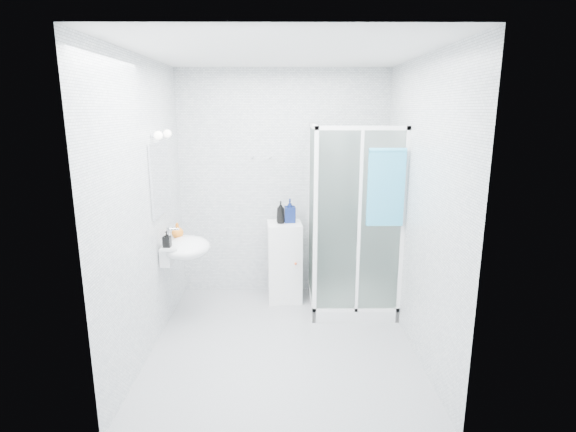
{
  "coord_description": "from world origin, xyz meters",
  "views": [
    {
      "loc": [
        0.03,
        -3.85,
        2.15
      ],
      "look_at": [
        0.05,
        0.35,
        1.15
      ],
      "focal_mm": 28.0,
      "sensor_mm": 36.0,
      "label": 1
    }
  ],
  "objects_px": {
    "shampoo_bottle_b": "(290,211)",
    "wall_basin": "(185,248)",
    "storage_cabinet": "(285,262)",
    "soap_dispenser_black": "(167,239)",
    "hand_towel": "(386,186)",
    "shower_enclosure": "(345,270)",
    "soap_dispenser_orange": "(177,230)",
    "shampoo_bottle_a": "(281,212)"
  },
  "relations": [
    {
      "from": "storage_cabinet",
      "to": "soap_dispenser_orange",
      "type": "bearing_deg",
      "value": -163.5
    },
    {
      "from": "soap_dispenser_black",
      "to": "hand_towel",
      "type": "bearing_deg",
      "value": 2.43
    },
    {
      "from": "shower_enclosure",
      "to": "wall_basin",
      "type": "xyz_separation_m",
      "value": [
        -1.66,
        -0.32,
        0.35
      ]
    },
    {
      "from": "wall_basin",
      "to": "soap_dispenser_black",
      "type": "bearing_deg",
      "value": -125.53
    },
    {
      "from": "wall_basin",
      "to": "shampoo_bottle_a",
      "type": "height_order",
      "value": "shampoo_bottle_a"
    },
    {
      "from": "storage_cabinet",
      "to": "soap_dispenser_orange",
      "type": "relative_size",
      "value": 5.83
    },
    {
      "from": "shampoo_bottle_a",
      "to": "soap_dispenser_orange",
      "type": "distance_m",
      "value": 1.14
    },
    {
      "from": "shower_enclosure",
      "to": "soap_dispenser_orange",
      "type": "distance_m",
      "value": 1.83
    },
    {
      "from": "shower_enclosure",
      "to": "shampoo_bottle_a",
      "type": "xyz_separation_m",
      "value": [
        -0.7,
        0.24,
        0.59
      ]
    },
    {
      "from": "shower_enclosure",
      "to": "shampoo_bottle_b",
      "type": "xyz_separation_m",
      "value": [
        -0.59,
        0.29,
        0.6
      ]
    },
    {
      "from": "shampoo_bottle_a",
      "to": "wall_basin",
      "type": "bearing_deg",
      "value": -150.01
    },
    {
      "from": "shampoo_bottle_b",
      "to": "soap_dispenser_black",
      "type": "bearing_deg",
      "value": -146.69
    },
    {
      "from": "storage_cabinet",
      "to": "hand_towel",
      "type": "xyz_separation_m",
      "value": [
        0.97,
        -0.65,
        0.99
      ]
    },
    {
      "from": "wall_basin",
      "to": "hand_towel",
      "type": "distance_m",
      "value": 2.08
    },
    {
      "from": "shampoo_bottle_b",
      "to": "wall_basin",
      "type": "bearing_deg",
      "value": -150.31
    },
    {
      "from": "storage_cabinet",
      "to": "shampoo_bottle_a",
      "type": "bearing_deg",
      "value": -172.5
    },
    {
      "from": "storage_cabinet",
      "to": "shampoo_bottle_a",
      "type": "relative_size",
      "value": 3.66
    },
    {
      "from": "wall_basin",
      "to": "storage_cabinet",
      "type": "height_order",
      "value": "wall_basin"
    },
    {
      "from": "wall_basin",
      "to": "hand_towel",
      "type": "relative_size",
      "value": 0.75
    },
    {
      "from": "wall_basin",
      "to": "shower_enclosure",
      "type": "bearing_deg",
      "value": 10.81
    },
    {
      "from": "storage_cabinet",
      "to": "shower_enclosure",
      "type": "bearing_deg",
      "value": -24.72
    },
    {
      "from": "shower_enclosure",
      "to": "shampoo_bottle_b",
      "type": "bearing_deg",
      "value": 154.12
    },
    {
      "from": "shower_enclosure",
      "to": "soap_dispenser_orange",
      "type": "bearing_deg",
      "value": -174.5
    },
    {
      "from": "storage_cabinet",
      "to": "shampoo_bottle_b",
      "type": "xyz_separation_m",
      "value": [
        0.06,
        0.04,
        0.59
      ]
    },
    {
      "from": "storage_cabinet",
      "to": "soap_dispenser_black",
      "type": "bearing_deg",
      "value": -150.98
    },
    {
      "from": "shampoo_bottle_a",
      "to": "soap_dispenser_black",
      "type": "bearing_deg",
      "value": -146.12
    },
    {
      "from": "storage_cabinet",
      "to": "soap_dispenser_black",
      "type": "distance_m",
      "value": 1.43
    },
    {
      "from": "shower_enclosure",
      "to": "shampoo_bottle_b",
      "type": "height_order",
      "value": "shower_enclosure"
    },
    {
      "from": "shower_enclosure",
      "to": "shampoo_bottle_a",
      "type": "distance_m",
      "value": 0.94
    },
    {
      "from": "shower_enclosure",
      "to": "soap_dispenser_black",
      "type": "xyz_separation_m",
      "value": [
        -1.78,
        -0.49,
        0.49
      ]
    },
    {
      "from": "storage_cabinet",
      "to": "soap_dispenser_black",
      "type": "relative_size",
      "value": 5.81
    },
    {
      "from": "hand_towel",
      "to": "soap_dispenser_black",
      "type": "xyz_separation_m",
      "value": [
        -2.09,
        -0.09,
        -0.5
      ]
    },
    {
      "from": "soap_dispenser_black",
      "to": "storage_cabinet",
      "type": "bearing_deg",
      "value": 33.18
    },
    {
      "from": "shampoo_bottle_b",
      "to": "soap_dispenser_orange",
      "type": "bearing_deg",
      "value": -158.46
    },
    {
      "from": "wall_basin",
      "to": "shampoo_bottle_a",
      "type": "relative_size",
      "value": 2.25
    },
    {
      "from": "shower_enclosure",
      "to": "wall_basin",
      "type": "bearing_deg",
      "value": -169.19
    },
    {
      "from": "wall_basin",
      "to": "shampoo_bottle_b",
      "type": "bearing_deg",
      "value": 29.69
    },
    {
      "from": "hand_towel",
      "to": "shower_enclosure",
      "type": "bearing_deg",
      "value": 128.18
    },
    {
      "from": "shower_enclosure",
      "to": "soap_dispenser_black",
      "type": "relative_size",
      "value": 12.75
    },
    {
      "from": "wall_basin",
      "to": "soap_dispenser_orange",
      "type": "xyz_separation_m",
      "value": [
        -0.1,
        0.15,
        0.14
      ]
    },
    {
      "from": "shampoo_bottle_a",
      "to": "shampoo_bottle_b",
      "type": "distance_m",
      "value": 0.12
    },
    {
      "from": "shampoo_bottle_b",
      "to": "shower_enclosure",
      "type": "bearing_deg",
      "value": -25.88
    }
  ]
}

